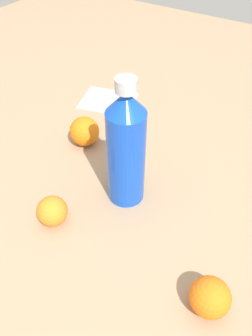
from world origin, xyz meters
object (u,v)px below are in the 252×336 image
at_px(orange_1, 210,297).
at_px(orange_2, 85,131).
at_px(water_bottle, 126,148).
at_px(folded_napkin, 108,100).
at_px(orange_0, 52,211).

distance_m(orange_1, orange_2, 0.50).
relative_size(water_bottle, orange_2, 3.77).
distance_m(orange_2, folded_napkin, 0.21).
height_order(orange_0, orange_1, orange_1).
distance_m(water_bottle, folded_napkin, 0.41).
bearing_deg(water_bottle, orange_2, 167.63).
distance_m(orange_1, folded_napkin, 0.67).
bearing_deg(orange_2, water_bottle, 152.68).
xyz_separation_m(water_bottle, folded_napkin, (0.26, -0.30, -0.13)).
relative_size(orange_1, folded_napkin, 0.43).
xyz_separation_m(orange_1, folded_napkin, (0.51, -0.44, -0.03)).
distance_m(orange_0, folded_napkin, 0.47).
bearing_deg(folded_napkin, orange_2, 108.71).
relative_size(water_bottle, orange_1, 4.14).
height_order(water_bottle, folded_napkin, water_bottle).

